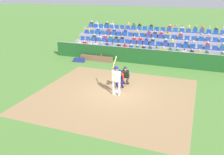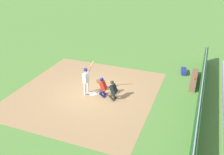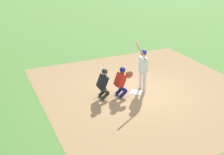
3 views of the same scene
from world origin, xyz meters
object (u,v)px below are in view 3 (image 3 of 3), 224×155
(catcher_crouching, at_px, (122,80))
(home_plate_umpire, at_px, (103,82))
(batter_at_plate, at_px, (143,65))
(home_plate_marker, at_px, (136,92))

(catcher_crouching, height_order, home_plate_umpire, same)
(home_plate_umpire, bearing_deg, batter_at_plate, 89.40)
(catcher_crouching, bearing_deg, home_plate_marker, 90.79)
(catcher_crouching, bearing_deg, batter_at_plate, 96.72)
(batter_at_plate, bearing_deg, home_plate_marker, -72.44)
(batter_at_plate, height_order, home_plate_umpire, batter_at_plate)
(batter_at_plate, xyz_separation_m, home_plate_umpire, (-0.02, -1.80, -0.45))
(home_plate_umpire, bearing_deg, catcher_crouching, 79.10)
(home_plate_marker, relative_size, catcher_crouching, 0.34)
(home_plate_marker, xyz_separation_m, home_plate_umpire, (-0.13, -1.44, 0.69))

